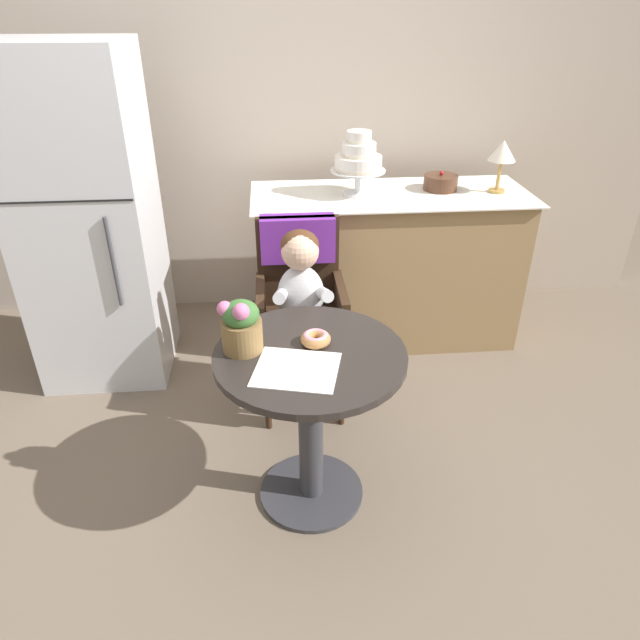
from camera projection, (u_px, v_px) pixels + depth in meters
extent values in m
plane|color=#6B5B4C|center=(312.00, 493.00, 2.45)|extent=(8.00, 8.00, 0.00)
cube|color=#B2A393|center=(287.00, 94.00, 3.38)|extent=(4.80, 0.10, 2.70)
cylinder|color=#282321|center=(310.00, 356.00, 2.10)|extent=(0.72, 0.72, 0.03)
cylinder|color=#333338|center=(311.00, 431.00, 2.28)|extent=(0.10, 0.10, 0.69)
cylinder|color=#333338|center=(311.00, 491.00, 2.45)|extent=(0.44, 0.44, 0.02)
cube|color=#332114|center=(302.00, 325.00, 2.76)|extent=(0.42, 0.42, 0.04)
cube|color=#332114|center=(298.00, 261.00, 2.80)|extent=(0.40, 0.04, 0.46)
cube|color=#332114|center=(261.00, 306.00, 2.69)|extent=(0.04, 0.38, 0.18)
cube|color=#332114|center=(341.00, 303.00, 2.72)|extent=(0.04, 0.38, 0.18)
cube|color=#6B2893|center=(298.00, 239.00, 2.74)|extent=(0.36, 0.11, 0.22)
cylinder|color=#332114|center=(267.00, 390.00, 2.71)|extent=(0.03, 0.03, 0.45)
cylinder|color=#332114|center=(342.00, 386.00, 2.74)|extent=(0.03, 0.03, 0.45)
cylinder|color=#332114|center=(266.00, 350.00, 3.03)|extent=(0.03, 0.03, 0.45)
cylinder|color=#332114|center=(334.00, 346.00, 3.05)|extent=(0.03, 0.03, 0.45)
ellipsoid|color=silver|center=(301.00, 295.00, 2.66)|extent=(0.22, 0.16, 0.30)
sphere|color=#E0B293|center=(301.00, 251.00, 2.54)|extent=(0.17, 0.17, 0.17)
ellipsoid|color=#4C2D19|center=(300.00, 245.00, 2.54)|extent=(0.17, 0.17, 0.14)
cylinder|color=silver|center=(281.00, 295.00, 2.55)|extent=(0.08, 0.23, 0.13)
sphere|color=#E0B293|center=(284.00, 317.00, 2.52)|extent=(0.06, 0.06, 0.06)
cylinder|color=silver|center=(323.00, 294.00, 2.56)|extent=(0.08, 0.23, 0.13)
sphere|color=#E0B293|center=(323.00, 316.00, 2.53)|extent=(0.06, 0.06, 0.06)
cylinder|color=#3F4760|center=(291.00, 325.00, 2.64)|extent=(0.09, 0.22, 0.09)
cylinder|color=#3F4760|center=(293.00, 369.00, 2.63)|extent=(0.08, 0.08, 0.26)
cylinder|color=#3F4760|center=(314.00, 324.00, 2.65)|extent=(0.09, 0.22, 0.09)
cylinder|color=#3F4760|center=(316.00, 367.00, 2.64)|extent=(0.08, 0.08, 0.26)
cube|color=white|center=(296.00, 369.00, 2.00)|extent=(0.34, 0.31, 0.00)
torus|color=#AD7542|center=(316.00, 339.00, 2.14)|extent=(0.11, 0.11, 0.04)
torus|color=pink|center=(316.00, 336.00, 2.13)|extent=(0.10, 0.10, 0.02)
cylinder|color=brown|center=(242.00, 335.00, 2.09)|extent=(0.15, 0.15, 0.12)
ellipsoid|color=#38662D|center=(241.00, 314.00, 2.04)|extent=(0.14, 0.14, 0.10)
sphere|color=#CC6699|center=(249.00, 313.00, 2.04)|extent=(0.05, 0.05, 0.05)
sphere|color=#CC6699|center=(242.00, 307.00, 2.07)|extent=(0.05, 0.05, 0.05)
sphere|color=#CC6699|center=(225.00, 309.00, 2.03)|extent=(0.06, 0.06, 0.06)
sphere|color=#CC6699|center=(241.00, 311.00, 1.99)|extent=(0.06, 0.06, 0.06)
cube|color=#93754C|center=(387.00, 267.00, 3.40)|extent=(1.50, 0.56, 0.90)
cube|color=white|center=(391.00, 194.00, 3.17)|extent=(1.56, 0.62, 0.01)
cylinder|color=silver|center=(357.00, 194.00, 3.15)|extent=(0.16, 0.16, 0.01)
cylinder|color=silver|center=(358.00, 182.00, 3.12)|extent=(0.03, 0.03, 0.12)
cylinder|color=silver|center=(358.00, 170.00, 3.09)|extent=(0.30, 0.30, 0.01)
cylinder|color=white|center=(358.00, 163.00, 3.07)|extent=(0.26, 0.25, 0.08)
cylinder|color=beige|center=(358.00, 168.00, 3.08)|extent=(0.26, 0.26, 0.01)
cylinder|color=white|center=(359.00, 149.00, 3.03)|extent=(0.19, 0.19, 0.07)
cylinder|color=beige|center=(359.00, 154.00, 3.05)|extent=(0.19, 0.19, 0.01)
cylinder|color=white|center=(359.00, 137.00, 3.00)|extent=(0.13, 0.13, 0.06)
cylinder|color=beige|center=(359.00, 141.00, 3.01)|extent=(0.13, 0.13, 0.01)
cylinder|color=#4C2D1E|center=(441.00, 182.00, 3.21)|extent=(0.19, 0.19, 0.08)
sphere|color=red|center=(442.00, 173.00, 3.19)|extent=(0.02, 0.02, 0.02)
cylinder|color=#B28C47|center=(496.00, 191.00, 3.19)|extent=(0.09, 0.09, 0.01)
cylinder|color=#B28C47|center=(499.00, 175.00, 3.15)|extent=(0.02, 0.02, 0.16)
cone|color=silver|center=(503.00, 150.00, 3.08)|extent=(0.15, 0.15, 0.11)
cube|color=silver|center=(89.00, 223.00, 2.90)|extent=(0.64, 0.60, 1.70)
cube|color=black|center=(61.00, 202.00, 2.54)|extent=(0.63, 0.01, 0.01)
cylinder|color=#3F3F44|center=(113.00, 263.00, 2.69)|extent=(0.02, 0.02, 0.45)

